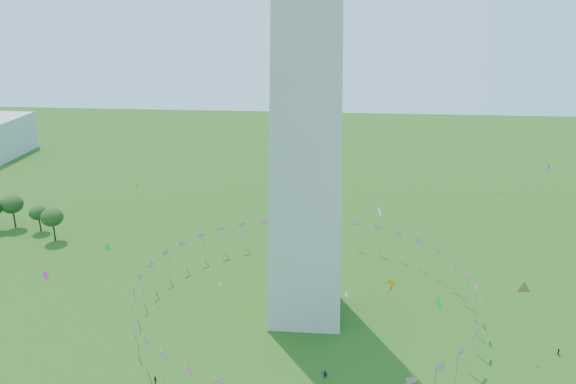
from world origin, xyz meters
name	(u,v)px	position (x,y,z in m)	size (l,w,h in m)	color
flag_ring	(305,297)	(0.00, 50.00, 4.50)	(80.24, 80.24, 9.00)	silver
kites_aloft	(361,277)	(11.68, 26.33, 22.83)	(118.27, 72.56, 33.18)	orange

